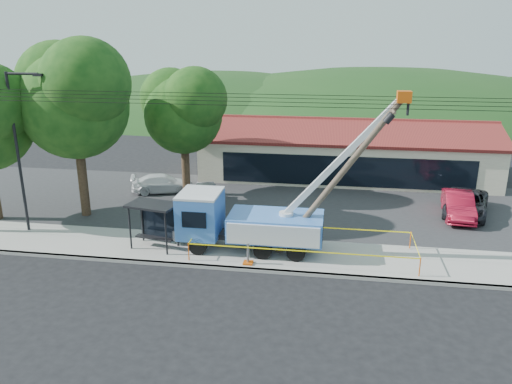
{
  "coord_description": "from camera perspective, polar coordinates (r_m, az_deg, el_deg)",
  "views": [
    {
      "loc": [
        3.02,
        -19.25,
        10.85
      ],
      "look_at": [
        -0.8,
        5.0,
        3.07
      ],
      "focal_mm": 35.0,
      "sensor_mm": 36.0,
      "label": 1
    }
  ],
  "objects": [
    {
      "name": "car_red",
      "position": [
        33.24,
        21.95,
        -2.8
      ],
      "size": [
        2.07,
        4.79,
        1.53
      ],
      "primitive_type": "imported",
      "rotation": [
        0.0,
        0.0,
        -0.1
      ],
      "color": "maroon",
      "rests_on": "ground"
    },
    {
      "name": "caution_tape",
      "position": [
        25.44,
        5.36,
        -5.62
      ],
      "size": [
        11.07,
        3.25,
        0.94
      ],
      "color": "#CF4F0B",
      "rests_on": "ground"
    },
    {
      "name": "hill_west",
      "position": [
        77.17,
        -4.69,
        9.45
      ],
      "size": [
        78.4,
        56.0,
        28.0
      ],
      "primitive_type": "ellipsoid",
      "color": "#183D16",
      "rests_on": "ground"
    },
    {
      "name": "tree_lot",
      "position": [
        34.08,
        -8.34,
        9.58
      ],
      "size": [
        6.3,
        5.6,
        8.94
      ],
      "color": "#332316",
      "rests_on": "ground"
    },
    {
      "name": "sidewalk",
      "position": [
        25.8,
        1.43,
        -7.1
      ],
      "size": [
        60.0,
        4.0,
        0.15
      ],
      "primitive_type": "cube",
      "color": "#A8A49E",
      "rests_on": "ground"
    },
    {
      "name": "tree_west_near",
      "position": [
        31.29,
        -20.13,
        10.44
      ],
      "size": [
        7.56,
        6.72,
        10.8
      ],
      "color": "#332316",
      "rests_on": "ground"
    },
    {
      "name": "utility_truck",
      "position": [
        25.65,
        -1.1,
        -3.23
      ],
      "size": [
        11.17,
        4.0,
        8.27
      ],
      "color": "black",
      "rests_on": "ground"
    },
    {
      "name": "car_silver",
      "position": [
        32.71,
        -5.63,
        -1.87
      ],
      "size": [
        3.0,
        4.76,
        1.51
      ],
      "primitive_type": "imported",
      "rotation": [
        0.0,
        0.0,
        0.29
      ],
      "color": "#B8BAC0",
      "rests_on": "ground"
    },
    {
      "name": "leaning_pole",
      "position": [
        24.33,
        9.94,
        2.35
      ],
      "size": [
        5.85,
        1.72,
        8.19
      ],
      "color": "#4C3B31",
      "rests_on": "ground"
    },
    {
      "name": "car_white",
      "position": [
        36.25,
        -10.53,
        -0.13
      ],
      "size": [
        4.7,
        3.06,
        1.27
      ],
      "primitive_type": "imported",
      "rotation": [
        0.0,
        0.0,
        1.89
      ],
      "color": "white",
      "rests_on": "ground"
    },
    {
      "name": "hill_center",
      "position": [
        75.36,
        14.35,
        8.77
      ],
      "size": [
        89.6,
        64.0,
        32.0
      ],
      "primitive_type": "ellipsoid",
      "color": "#183D16",
      "rests_on": "ground"
    },
    {
      "name": "strip_mall",
      "position": [
        40.25,
        10.16,
        4.44
      ],
      "size": [
        22.5,
        8.53,
        4.67
      ],
      "color": "beige",
      "rests_on": "ground"
    },
    {
      "name": "streetlight",
      "position": [
        30.02,
        -25.4,
        5.24
      ],
      "size": [
        2.13,
        0.22,
        9.0
      ],
      "color": "black",
      "rests_on": "ground"
    },
    {
      "name": "car_dark",
      "position": [
        33.87,
        22.72,
        -2.52
      ],
      "size": [
        3.82,
        5.74,
        1.46
      ],
      "primitive_type": "imported",
      "rotation": [
        0.0,
        0.0,
        -0.29
      ],
      "color": "black",
      "rests_on": "ground"
    },
    {
      "name": "ground",
      "position": [
        22.3,
        0.04,
        -11.53
      ],
      "size": [
        120.0,
        120.0,
        0.0
      ],
      "primitive_type": "plane",
      "color": "black",
      "rests_on": "ground"
    },
    {
      "name": "bus_shelter",
      "position": [
        26.42,
        -11.51,
        -2.55
      ],
      "size": [
        2.75,
        1.99,
        2.41
      ],
      "rotation": [
        0.0,
        0.0,
        -0.19
      ],
      "color": "black",
      "rests_on": "ground"
    },
    {
      "name": "parking_lot",
      "position": [
        33.2,
        3.26,
        -1.43
      ],
      "size": [
        60.0,
        12.0,
        0.1
      ],
      "primitive_type": "cube",
      "color": "#28282B",
      "rests_on": "ground"
    },
    {
      "name": "curb",
      "position": [
        24.1,
        0.82,
        -8.97
      ],
      "size": [
        60.0,
        0.25,
        0.15
      ],
      "primitive_type": "cube",
      "color": "#A8A49E",
      "rests_on": "ground"
    }
  ]
}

